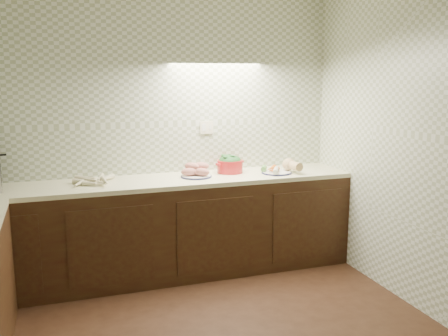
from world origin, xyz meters
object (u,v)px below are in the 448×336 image
object	(u,v)px
onion_bowl	(194,171)
dutch_oven	(230,164)
parsnip_pile	(89,182)
sweet_potato_plate	(196,171)
veg_plate	(282,168)

from	to	relation	value
onion_bowl	dutch_oven	distance (m)	0.35
parsnip_pile	sweet_potato_plate	size ratio (longest dim) A/B	1.21
dutch_oven	veg_plate	xyz separation A→B (m)	(0.47, -0.16, -0.03)
sweet_potato_plate	dutch_oven	size ratio (longest dim) A/B	0.94
parsnip_pile	veg_plate	distance (m)	1.78
sweet_potato_plate	onion_bowl	world-z (taller)	sweet_potato_plate
sweet_potato_plate	dutch_oven	world-z (taller)	dutch_oven
parsnip_pile	onion_bowl	size ratio (longest dim) A/B	2.74
parsnip_pile	onion_bowl	bearing A→B (deg)	8.83
onion_bowl	veg_plate	distance (m)	0.84
onion_bowl	dutch_oven	xyz separation A→B (m)	(0.35, -0.03, 0.05)
dutch_oven	veg_plate	size ratio (longest dim) A/B	0.90
sweet_potato_plate	veg_plate	xyz separation A→B (m)	(0.83, -0.08, -0.00)
parsnip_pile	onion_bowl	distance (m)	0.98
parsnip_pile	sweet_potato_plate	distance (m)	0.95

